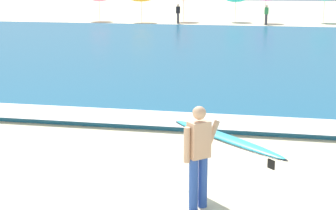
# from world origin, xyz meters

# --- Properties ---
(sea) EXTENTS (120.00, 28.00, 0.14)m
(sea) POSITION_xyz_m (0.00, 18.90, 0.07)
(sea) COLOR #1E6084
(sea) RESTS_ON ground
(surf_foam) EXTENTS (120.00, 1.46, 0.01)m
(surf_foam) POSITION_xyz_m (0.00, 5.50, 0.15)
(surf_foam) COLOR white
(surf_foam) RESTS_ON sea
(surfer_with_board) EXTENTS (2.24, 2.36, 1.73)m
(surfer_with_board) POSITION_xyz_m (1.79, 0.82, 1.04)
(surfer_with_board) COLOR #284CA3
(surfer_with_board) RESTS_ON ground
(beachgoer_near_row_left) EXTENTS (0.32, 0.20, 1.58)m
(beachgoer_near_row_left) POSITION_xyz_m (2.16, 35.37, 0.84)
(beachgoer_near_row_left) COLOR #383842
(beachgoer_near_row_left) RESTS_ON ground
(beachgoer_near_row_mid) EXTENTS (0.32, 0.20, 1.58)m
(beachgoer_near_row_mid) POSITION_xyz_m (-4.95, 35.26, 0.84)
(beachgoer_near_row_mid) COLOR #383842
(beachgoer_near_row_mid) RESTS_ON ground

